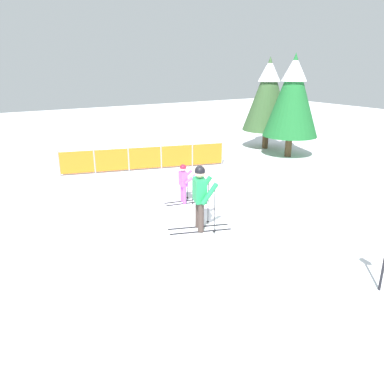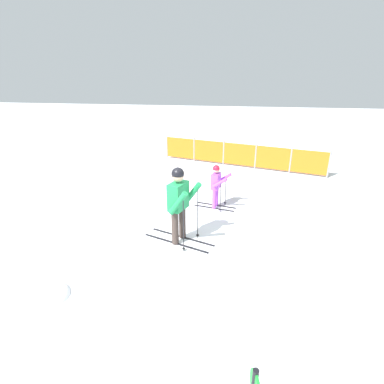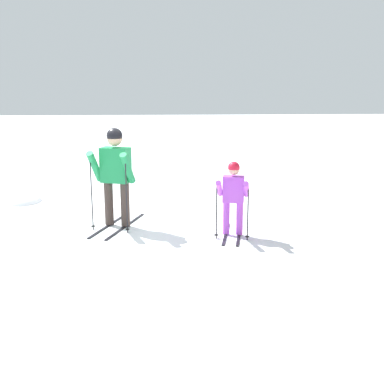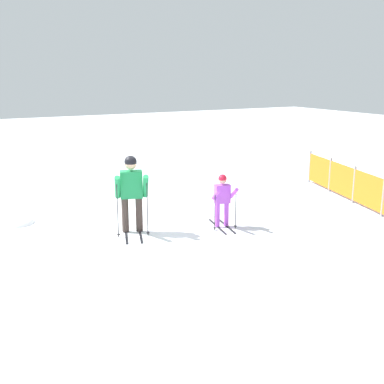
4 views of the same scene
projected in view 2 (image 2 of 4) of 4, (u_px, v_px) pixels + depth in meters
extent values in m
plane|color=white|center=(181.00, 240.00, 6.87)|extent=(60.00, 60.00, 0.00)
cube|color=black|center=(182.00, 237.00, 6.99)|extent=(1.57, 0.58, 0.02)
cube|color=black|center=(175.00, 243.00, 6.73)|extent=(1.57, 0.58, 0.02)
cylinder|color=#3F332D|center=(182.00, 222.00, 6.84)|extent=(0.16, 0.16, 0.78)
cylinder|color=#3F332D|center=(175.00, 227.00, 6.59)|extent=(0.16, 0.16, 0.78)
cube|color=#1E8C4C|center=(178.00, 196.00, 6.46)|extent=(0.42, 0.55, 0.61)
cylinder|color=#1E8C4C|center=(192.00, 193.00, 6.63)|extent=(0.47, 0.26, 0.58)
cylinder|color=#1E8C4C|center=(178.00, 203.00, 6.13)|extent=(0.47, 0.26, 0.58)
sphere|color=#D8AD8C|center=(178.00, 176.00, 6.29)|extent=(0.26, 0.26, 0.26)
sphere|color=black|center=(178.00, 174.00, 6.27)|extent=(0.27, 0.27, 0.27)
cylinder|color=black|center=(198.00, 214.00, 6.77)|extent=(0.02, 0.02, 1.21)
cylinder|color=black|center=(198.00, 235.00, 6.97)|extent=(0.07, 0.07, 0.01)
cylinder|color=black|center=(183.00, 226.00, 6.24)|extent=(0.02, 0.02, 1.21)
cylinder|color=black|center=(184.00, 248.00, 6.44)|extent=(0.07, 0.07, 0.01)
cube|color=black|center=(216.00, 205.00, 8.67)|extent=(1.16, 0.29, 0.02)
cube|color=black|center=(214.00, 208.00, 8.48)|extent=(1.16, 0.29, 0.02)
cylinder|color=#B24CD8|center=(216.00, 196.00, 8.56)|extent=(0.11, 0.11, 0.56)
cylinder|color=#B24CD8|center=(214.00, 199.00, 8.37)|extent=(0.11, 0.11, 0.56)
cube|color=#B24CD8|center=(216.00, 181.00, 8.28)|extent=(0.27, 0.38, 0.43)
cylinder|color=#B24CD8|center=(224.00, 178.00, 8.39)|extent=(0.42, 0.17, 0.33)
cylinder|color=#B24CD8|center=(220.00, 183.00, 8.02)|extent=(0.42, 0.17, 0.33)
sphere|color=#D8AD8C|center=(216.00, 170.00, 8.16)|extent=(0.19, 0.19, 0.19)
sphere|color=red|center=(216.00, 169.00, 8.15)|extent=(0.19, 0.19, 0.19)
cylinder|color=black|center=(226.00, 191.00, 8.56)|extent=(0.02, 0.02, 0.86)
cylinder|color=black|center=(225.00, 203.00, 8.70)|extent=(0.07, 0.07, 0.01)
cylinder|color=black|center=(221.00, 197.00, 8.12)|extent=(0.02, 0.02, 0.86)
cylinder|color=black|center=(220.00, 210.00, 8.26)|extent=(0.07, 0.07, 0.01)
cylinder|color=gray|center=(167.00, 146.00, 13.39)|extent=(0.06, 0.06, 1.03)
cylinder|color=gray|center=(194.00, 149.00, 12.86)|extent=(0.06, 0.06, 1.03)
cylinder|color=gray|center=(224.00, 153.00, 12.34)|extent=(0.06, 0.06, 1.03)
cylinder|color=gray|center=(256.00, 156.00, 11.81)|extent=(0.06, 0.06, 1.03)
cylinder|color=gray|center=(291.00, 160.00, 11.29)|extent=(0.06, 0.06, 1.03)
cylinder|color=gray|center=(329.00, 164.00, 10.76)|extent=(0.06, 0.06, 1.03)
cube|color=orange|center=(180.00, 148.00, 13.13)|extent=(1.30, 0.39, 0.87)
cube|color=orange|center=(209.00, 151.00, 12.60)|extent=(1.30, 0.39, 0.87)
cube|color=orange|center=(239.00, 154.00, 12.08)|extent=(1.30, 0.39, 0.87)
cube|color=orange|center=(273.00, 158.00, 11.55)|extent=(1.30, 0.39, 0.87)
cube|color=orange|center=(309.00, 162.00, 11.02)|extent=(1.30, 0.39, 0.87)
ellipsoid|color=white|center=(45.00, 296.00, 5.16)|extent=(0.86, 0.73, 0.34)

